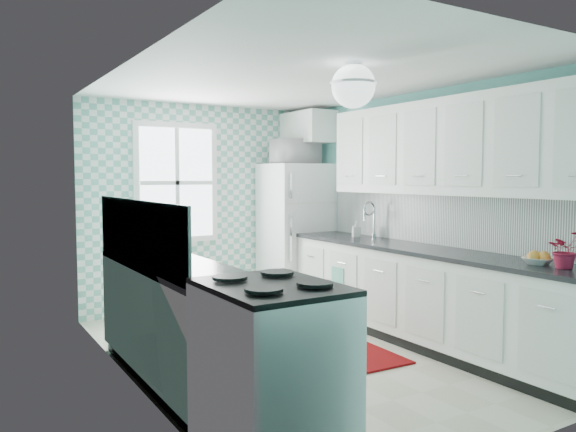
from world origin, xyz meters
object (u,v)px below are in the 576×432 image
ceiling_light (353,86)px  sink (362,239)px  fruit_bowl (538,261)px  potted_plant (565,250)px  microwave (296,152)px  fridge (296,234)px  stove (271,372)px

ceiling_light → sink: bearing=48.4°
ceiling_light → fruit_bowl: ceiling_light is taller
fruit_bowl → ceiling_light: bearing=146.2°
potted_plant → microwave: microwave is taller
potted_plant → fruit_bowl: bearing=90.0°
ceiling_light → sink: (1.20, 1.36, -1.39)m
sink → ceiling_light: bearing=-128.8°
fridge → microwave: bearing=50.0°
potted_plant → ceiling_light: bearing=139.6°
fridge → fruit_bowl: fridge is taller
microwave → ceiling_light: bearing=63.3°
stove → potted_plant: size_ratio=3.61×
stove → microwave: bearing=54.0°
ceiling_light → stove: 2.31m
stove → sink: 3.27m
fridge → sink: 1.24m
fridge → stove: bearing=-127.7°
stove → ceiling_light: bearing=32.3°
fruit_bowl → potted_plant: (0.00, -0.22, 0.11)m
fridge → potted_plant: fridge is taller
fridge → potted_plant: size_ratio=6.32×
ceiling_light → microwave: ceiling_light is taller
sink → microwave: (-0.09, 1.24, 1.01)m
stove → sink: size_ratio=1.91×
sink → potted_plant: bearing=-87.3°
stove → sink: (2.40, 2.18, 0.40)m
ceiling_light → potted_plant: (1.20, -1.02, -1.24)m
fridge → ceiling_light: bearing=-116.8°
microwave → fridge: bearing=50.0°
ceiling_light → sink: 2.29m
ceiling_light → potted_plant: ceiling_light is taller
fruit_bowl → microwave: 3.54m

